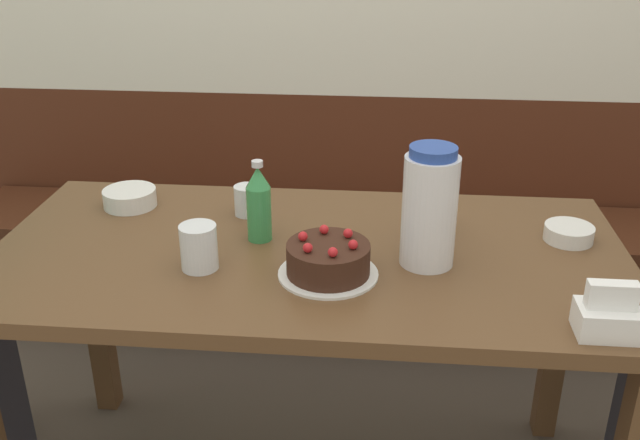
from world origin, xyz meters
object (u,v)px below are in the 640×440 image
object	(u,v)px
birthday_cake	(328,260)
glass_water_tall	(433,212)
bowl_soup_white	(130,198)
glass_tumbler_short	(247,200)
soju_bottle	(259,203)
napkin_holder	(608,316)
bench_seat	(334,272)
water_pitcher	(430,208)
glass_shot_small	(199,247)
bowl_rice_small	(569,233)

from	to	relation	value
birthday_cake	glass_water_tall	distance (m)	0.33
bowl_soup_white	glass_tumbler_short	size ratio (longest dim) A/B	1.79
soju_bottle	napkin_holder	size ratio (longest dim) A/B	1.73
bench_seat	bowl_soup_white	distance (m)	0.95
bench_seat	birthday_cake	size ratio (longest dim) A/B	12.38
birthday_cake	water_pitcher	size ratio (longest dim) A/B	0.80
napkin_holder	glass_tumbler_short	size ratio (longest dim) A/B	1.48
bench_seat	glass_water_tall	size ratio (longest dim) A/B	26.61
soju_bottle	water_pitcher	bearing A→B (deg)	-12.33
glass_tumbler_short	glass_shot_small	bearing A→B (deg)	-99.65
water_pitcher	bowl_soup_white	distance (m)	0.78
soju_bottle	glass_water_tall	size ratio (longest dim) A/B	1.96
soju_bottle	napkin_holder	bearing A→B (deg)	-25.63
soju_bottle	bowl_soup_white	distance (m)	0.40
bench_seat	bowl_soup_white	bearing A→B (deg)	-127.25
bowl_rice_small	bench_seat	bearing A→B (deg)	128.89
soju_bottle	glass_shot_small	distance (m)	0.19
bench_seat	bowl_rice_small	size ratio (longest dim) A/B	23.37
glass_tumbler_short	glass_shot_small	world-z (taller)	glass_shot_small
soju_bottle	glass_tumbler_short	size ratio (longest dim) A/B	2.56
bench_seat	glass_tumbler_short	world-z (taller)	glass_tumbler_short
water_pitcher	napkin_holder	distance (m)	0.41
birthday_cake	glass_tumbler_short	world-z (taller)	birthday_cake
soju_bottle	bowl_rice_small	distance (m)	0.71
napkin_holder	glass_shot_small	xyz separation A→B (m)	(-0.79, 0.18, 0.01)
bowl_soup_white	glass_water_tall	size ratio (longest dim) A/B	1.36
bench_seat	glass_shot_small	size ratio (longest dim) A/B	26.44
glass_tumbler_short	water_pitcher	bearing A→B (deg)	-26.84
bowl_soup_white	glass_tumbler_short	distance (m)	0.31
glass_shot_small	birthday_cake	bearing A→B (deg)	-1.52
birthday_cake	napkin_holder	size ratio (longest dim) A/B	1.91
napkin_holder	glass_tumbler_short	xyz separation A→B (m)	(-0.74, 0.46, -0.00)
bowl_soup_white	napkin_holder	bearing A→B (deg)	-25.00
soju_bottle	glass_shot_small	world-z (taller)	soju_bottle
water_pitcher	glass_shot_small	world-z (taller)	water_pitcher
water_pitcher	napkin_holder	world-z (taller)	water_pitcher
glass_shot_small	bench_seat	bearing A→B (deg)	76.82
bowl_rice_small	glass_shot_small	xyz separation A→B (m)	(-0.81, -0.21, 0.03)
bench_seat	napkin_holder	xyz separation A→B (m)	(0.57, -1.12, 0.55)
water_pitcher	bowl_rice_small	bearing A→B (deg)	22.98
bowl_rice_small	glass_shot_small	bearing A→B (deg)	-165.57
napkin_holder	birthday_cake	bearing A→B (deg)	161.59
bowl_soup_white	glass_shot_small	distance (m)	0.40
napkin_holder	bowl_rice_small	distance (m)	0.39
bench_seat	water_pitcher	size ratio (longest dim) A/B	9.90
birthday_cake	glass_water_tall	xyz separation A→B (m)	(0.23, 0.24, 0.01)
bench_seat	soju_bottle	xyz separation A→B (m)	(-0.12, -0.79, 0.60)
glass_tumbler_short	napkin_holder	bearing A→B (deg)	-32.12
birthday_cake	glass_tumbler_short	distance (m)	0.37
birthday_cake	glass_tumbler_short	xyz separation A→B (m)	(-0.22, 0.29, 0.00)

